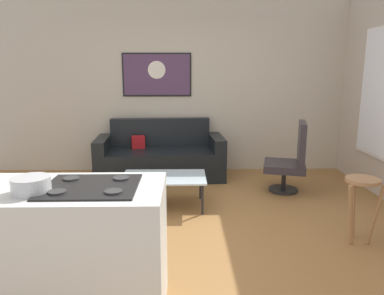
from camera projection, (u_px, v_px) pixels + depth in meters
ground at (184, 232)px, 3.84m from camera, size 6.40×6.40×0.04m
back_wall at (184, 86)px, 5.92m from camera, size 6.40×0.05×2.80m
couch at (160, 158)px, 5.69m from camera, size 1.99×0.94×0.89m
coffee_table at (164, 179)px, 4.44m from camera, size 1.02×0.64×0.38m
armchair at (291, 160)px, 4.96m from camera, size 0.67×0.69×0.98m
bar_stool at (362, 193)px, 3.47m from camera, size 0.37×0.36×0.65m
kitchen_counter at (56, 252)px, 2.44m from camera, size 1.45×0.69×0.94m
mixing_bowl at (31, 185)px, 2.23m from camera, size 0.23×0.23×0.10m
wall_painting at (157, 75)px, 5.83m from camera, size 1.10×0.03×0.69m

